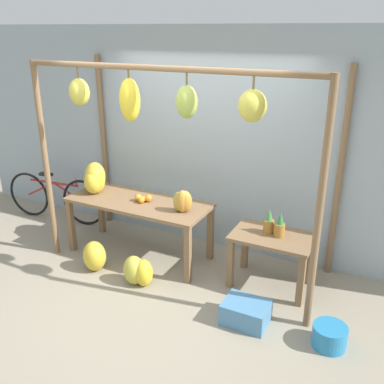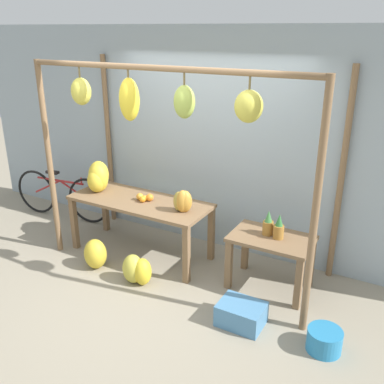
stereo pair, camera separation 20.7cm
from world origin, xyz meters
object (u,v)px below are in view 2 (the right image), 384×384
object	(u,v)px
banana_pile_ground_right	(137,270)
pineapple_cluster	(273,226)
blue_bucket	(324,340)
parked_bicycle	(62,195)
papaya_pile	(183,201)
banana_pile_ground_left	(96,255)
banana_pile_on_table	(98,177)
orange_pile	(146,198)
fruit_crate_white	(241,314)

from	to	relation	value
banana_pile_ground_right	pineapple_cluster	bearing A→B (deg)	27.36
blue_bucket	parked_bicycle	xyz separation A→B (m)	(-4.23, 0.99, 0.26)
blue_bucket	parked_bicycle	bearing A→B (deg)	166.83
papaya_pile	banana_pile_ground_left	bearing A→B (deg)	-150.88
banana_pile_ground_left	banana_pile_on_table	bearing A→B (deg)	124.13
banana_pile_on_table	parked_bicycle	distance (m)	1.23
orange_pile	pineapple_cluster	xyz separation A→B (m)	(1.63, 0.08, -0.04)
orange_pile	fruit_crate_white	bearing A→B (deg)	-23.54
banana_pile_ground_left	fruit_crate_white	world-z (taller)	banana_pile_ground_left
fruit_crate_white	parked_bicycle	distance (m)	3.58
banana_pile_on_table	parked_bicycle	world-z (taller)	banana_pile_on_table
pineapple_cluster	fruit_crate_white	xyz separation A→B (m)	(-0.01, -0.78, -0.63)
fruit_crate_white	papaya_pile	bearing A→B (deg)	148.40
banana_pile_on_table	fruit_crate_white	size ratio (longest dim) A/B	1.02
banana_pile_ground_left	orange_pile	bearing A→B (deg)	58.17
fruit_crate_white	blue_bucket	world-z (taller)	fruit_crate_white
banana_pile_ground_left	blue_bucket	world-z (taller)	banana_pile_ground_left
banana_pile_ground_left	parked_bicycle	size ratio (longest dim) A/B	0.23
orange_pile	fruit_crate_white	world-z (taller)	orange_pile
banana_pile_ground_left	papaya_pile	bearing A→B (deg)	29.12
papaya_pile	pineapple_cluster	bearing A→B (deg)	7.47
pineapple_cluster	parked_bicycle	distance (m)	3.46
parked_bicycle	papaya_pile	xyz separation A→B (m)	(2.37, -0.37, 0.51)
blue_bucket	parked_bicycle	distance (m)	4.35
banana_pile_on_table	orange_pile	world-z (taller)	banana_pile_on_table
banana_pile_on_table	pineapple_cluster	world-z (taller)	banana_pile_on_table
pineapple_cluster	banana_pile_ground_right	bearing A→B (deg)	-152.64
blue_bucket	papaya_pile	distance (m)	2.10
parked_bicycle	papaya_pile	size ratio (longest dim) A/B	6.14
banana_pile_on_table	blue_bucket	xyz separation A→B (m)	(3.18, -0.68, -0.82)
pineapple_cluster	papaya_pile	xyz separation A→B (m)	(-1.06, -0.14, 0.13)
banana_pile_ground_left	banana_pile_ground_right	distance (m)	0.65
orange_pile	pineapple_cluster	size ratio (longest dim) A/B	0.75
banana_pile_ground_right	papaya_pile	xyz separation A→B (m)	(0.28, 0.56, 0.71)
pineapple_cluster	banana_pile_ground_left	bearing A→B (deg)	-161.71
banana_pile_ground_right	parked_bicycle	bearing A→B (deg)	156.09
banana_pile_ground_left	fruit_crate_white	xyz separation A→B (m)	(1.98, -0.13, -0.06)
banana_pile_on_table	orange_pile	distance (m)	0.77
pineapple_cluster	blue_bucket	distance (m)	1.27
pineapple_cluster	papaya_pile	size ratio (longest dim) A/B	1.05
orange_pile	banana_pile_on_table	bearing A→B (deg)	179.85
pineapple_cluster	banana_pile_ground_right	xyz separation A→B (m)	(-1.34, -0.69, -0.58)
banana_pile_ground_right	blue_bucket	world-z (taller)	banana_pile_ground_right
orange_pile	papaya_pile	xyz separation A→B (m)	(0.57, -0.06, 0.09)
fruit_crate_white	blue_bucket	distance (m)	0.81
fruit_crate_white	blue_bucket	bearing A→B (deg)	1.86
blue_bucket	parked_bicycle	world-z (taller)	parked_bicycle
fruit_crate_white	papaya_pile	distance (m)	1.45
blue_bucket	orange_pile	bearing A→B (deg)	164.35
banana_pile_on_table	banana_pile_ground_right	size ratio (longest dim) A/B	1.03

